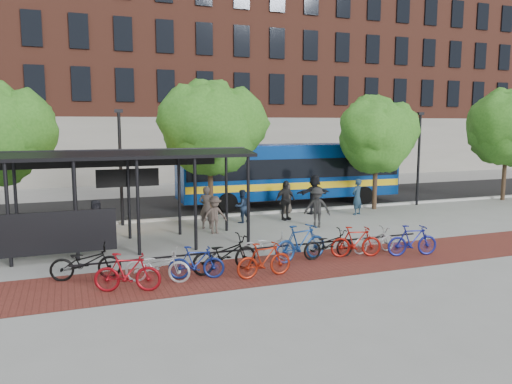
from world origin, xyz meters
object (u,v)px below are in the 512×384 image
object	(u,v)px
lamp_post_right	(419,156)
bike_10	(374,240)
bike_4	(225,254)
bike_8	(328,244)
bike_2	(158,266)
bike_9	(356,242)
bike_0	(86,262)
bike_1	(127,272)
pedestrian_5	(314,194)
bike_11	(412,240)
lamp_post_left	(120,164)
bike_5	(264,260)
bus	(290,170)
bike_3	(196,262)
pedestrian_2	(242,206)
tree_c	(377,132)
bike_7	(301,243)
bike_6	(268,246)
tree_d	(508,124)
pedestrian_4	(285,200)
pedestrian_1	(207,208)
pedestrian_7	(357,197)
pedestrian_6	(287,198)
tree_b	(212,125)
pedestrian_3	(215,215)
pedestrian_0	(96,220)
bus_shelter	(99,166)
pedestrian_9	(317,207)

from	to	relation	value
lamp_post_right	bike_10	distance (m)	11.78
bike_4	bike_8	xyz separation A→B (m)	(3.73, 0.28, -0.08)
bike_2	bike_9	distance (m)	6.78
bike_0	bike_1	size ratio (longest dim) A/B	1.11
bike_2	pedestrian_5	bearing A→B (deg)	-23.96
bike_1	bike_11	bearing A→B (deg)	-70.36
lamp_post_left	bike_5	size ratio (longest dim) A/B	2.93
lamp_post_left	bike_2	xyz separation A→B (m)	(0.08, -8.70, -2.25)
bus	bike_3	world-z (taller)	bus
pedestrian_2	pedestrian_5	xyz separation A→B (m)	(4.17, 0.87, 0.22)
tree_c	bike_7	distance (m)	11.89
lamp_post_right	bike_6	distance (m)	14.43
tree_c	tree_d	distance (m)	9.02
bike_11	pedestrian_4	bearing A→B (deg)	21.95
pedestrian_1	pedestrian_7	xyz separation A→B (m)	(7.89, 0.62, -0.02)
tree_d	bike_7	world-z (taller)	tree_d
bike_0	pedestrian_2	distance (m)	9.47
bike_0	bike_8	xyz separation A→B (m)	(7.71, -0.45, -0.03)
tree_c	bus	xyz separation A→B (m)	(-3.65, 3.01, -2.12)
pedestrian_6	bike_9	bearing A→B (deg)	62.74
tree_c	pedestrian_2	distance (m)	8.63
tree_b	pedestrian_3	distance (m)	4.70
pedestrian_2	pedestrian_0	bearing A→B (deg)	-8.01
tree_d	bike_2	bearing A→B (deg)	-159.02
bike_0	pedestrian_6	world-z (taller)	pedestrian_6
tree_b	bike_10	distance (m)	9.50
tree_b	pedestrian_0	size ratio (longest dim) A/B	4.01
bike_2	pedestrian_3	distance (m)	6.52
bus_shelter	bike_5	distance (m)	7.17
bike_9	pedestrian_0	world-z (taller)	pedestrian_0
bus	bike_2	world-z (taller)	bus
pedestrian_3	bike_0	bearing A→B (deg)	-140.74
bike_0	pedestrian_3	xyz separation A→B (m)	(5.21, 4.61, 0.25)
bus_shelter	bike_7	bearing A→B (deg)	-34.00
bike_9	pedestrian_4	world-z (taller)	pedestrian_4
tree_b	pedestrian_9	distance (m)	6.13
bike_11	bike_8	bearing A→B (deg)	86.73
pedestrian_0	tree_d	bearing A→B (deg)	-4.10
lamp_post_right	pedestrian_0	world-z (taller)	lamp_post_right
tree_b	bike_0	size ratio (longest dim) A/B	3.25
tree_c	lamp_post_right	world-z (taller)	tree_c
bike_0	pedestrian_3	world-z (taller)	pedestrian_3
tree_b	bike_10	world-z (taller)	tree_b
bike_7	tree_c	bearing A→B (deg)	-57.74
bike_7	bike_10	size ratio (longest dim) A/B	1.19
bike_10	bike_8	bearing A→B (deg)	88.93
lamp_post_left	bike_10	bearing A→B (deg)	-46.25
lamp_post_right	bike_11	distance (m)	11.68
pedestrian_6	pedestrian_9	size ratio (longest dim) A/B	0.88
lamp_post_left	pedestrian_3	distance (m)	4.99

